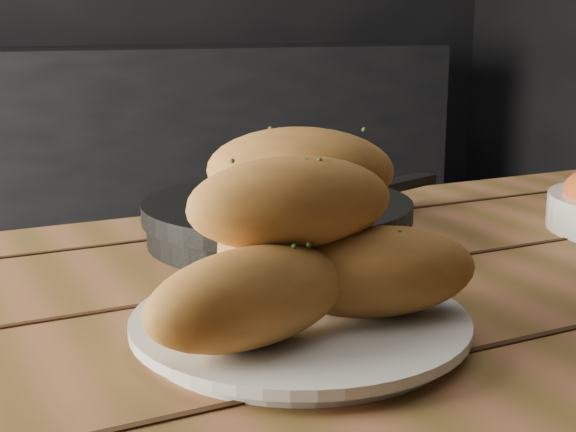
{
  "coord_description": "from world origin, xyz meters",
  "views": [
    {
      "loc": [
        -0.56,
        -1.13,
        0.98
      ],
      "look_at": [
        -0.3,
        -0.61,
        0.84
      ],
      "focal_mm": 50.0,
      "sensor_mm": 36.0,
      "label": 1
    }
  ],
  "objects_px": {
    "plate": "(300,325)",
    "bread_rolls": "(296,240)",
    "skillet": "(279,219)",
    "table": "(414,415)"
  },
  "relations": [
    {
      "from": "plate",
      "to": "bread_rolls",
      "type": "xyz_separation_m",
      "value": [
        -0.0,
        0.0,
        0.07
      ]
    },
    {
      "from": "table",
      "to": "skillet",
      "type": "height_order",
      "value": "skillet"
    },
    {
      "from": "bread_rolls",
      "to": "skillet",
      "type": "xyz_separation_m",
      "value": [
        0.11,
        0.26,
        -0.05
      ]
    },
    {
      "from": "bread_rolls",
      "to": "plate",
      "type": "bearing_deg",
      "value": -62.93
    },
    {
      "from": "skillet",
      "to": "plate",
      "type": "bearing_deg",
      "value": -112.64
    },
    {
      "from": "table",
      "to": "skillet",
      "type": "xyz_separation_m",
      "value": [
        -0.02,
        0.24,
        0.13
      ]
    },
    {
      "from": "table",
      "to": "skillet",
      "type": "bearing_deg",
      "value": 93.72
    },
    {
      "from": "table",
      "to": "plate",
      "type": "relative_size",
      "value": 5.83
    },
    {
      "from": "plate",
      "to": "skillet",
      "type": "xyz_separation_m",
      "value": [
        0.11,
        0.26,
        0.01
      ]
    },
    {
      "from": "plate",
      "to": "bread_rolls",
      "type": "bearing_deg",
      "value": 117.07
    }
  ]
}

